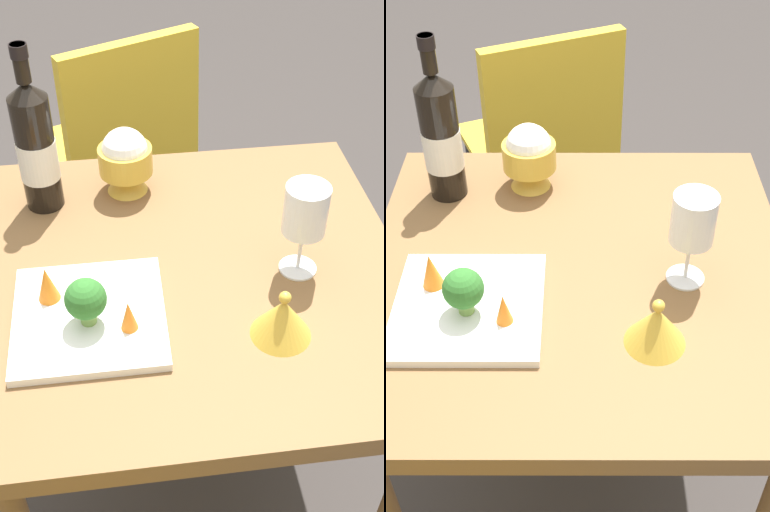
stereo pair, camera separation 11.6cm
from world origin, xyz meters
The scene contains 11 objects.
ground_plane centered at (0.00, 0.00, 0.00)m, with size 8.00×8.00×0.00m, color #383330.
dining_table centered at (0.00, 0.00, 0.63)m, with size 0.78×0.78×0.73m.
chair_by_wall centered at (0.10, -0.81, 0.53)m, with size 0.53×0.53×0.85m.
wine_bottle centered at (0.27, -0.23, 0.87)m, with size 0.08×0.08×0.34m.
wine_glass centered at (-0.19, 0.03, 0.86)m, with size 0.08×0.08×0.18m.
rice_bowl centered at (0.10, -0.26, 0.81)m, with size 0.11×0.11×0.14m.
rice_bowl_lid centered at (-0.12, 0.18, 0.77)m, with size 0.10×0.10×0.09m.
serving_plate centered at (0.19, 0.10, 0.74)m, with size 0.25×0.25×0.02m.
broccoli_floret centered at (0.19, 0.12, 0.80)m, with size 0.07×0.07×0.09m.
carrot_garnish_left centered at (0.12, 0.14, 0.78)m, with size 0.03×0.03×0.06m.
carrot_garnish_right centered at (0.25, 0.06, 0.78)m, with size 0.04×0.04×0.07m.
Camera 2 is at (-0.00, 0.87, 1.53)m, focal length 45.74 mm.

